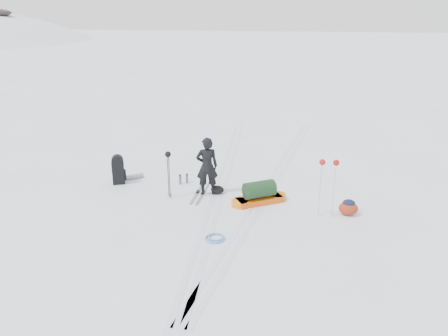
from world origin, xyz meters
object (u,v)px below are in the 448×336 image
Objects in this scene: skier at (207,166)px; pulk_sled at (259,195)px; expedition_rucksack at (120,170)px; ski_poles_black at (168,160)px.

skier reaches higher than pulk_sled.
pulk_sled is at bearing -30.77° from expedition_rucksack.
expedition_rucksack is at bearing 138.22° from pulk_sled.
ski_poles_black is (-2.50, -0.10, 0.87)m from pulk_sled.
skier is 1.05× the size of pulk_sled.
pulk_sled is 4.32m from expedition_rucksack.
skier is 1.10m from ski_poles_black.
skier is 1.24× the size of ski_poles_black.
pulk_sled is 2.64m from ski_poles_black.
skier is 2.81m from expedition_rucksack.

